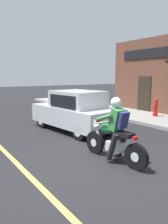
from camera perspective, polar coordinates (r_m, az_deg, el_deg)
ground_plane at (r=5.78m, az=3.53°, el=-12.21°), size 80.00×80.00×0.00m
sidewalk_curb at (r=11.48m, az=15.14°, el=-1.24°), size 2.60×22.00×0.14m
motorcycle_with_rider at (r=5.50m, az=7.99°, el=-5.95°), size 0.58×2.02×1.62m
car_hatchback at (r=8.50m, az=-2.41°, el=0.19°), size 2.02×3.93×1.57m
fire_hydrant at (r=11.41m, az=18.16°, el=1.11°), size 0.36×0.24×0.88m
trash_bin at (r=12.68m, az=3.32°, el=2.65°), size 0.56×0.56×0.98m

